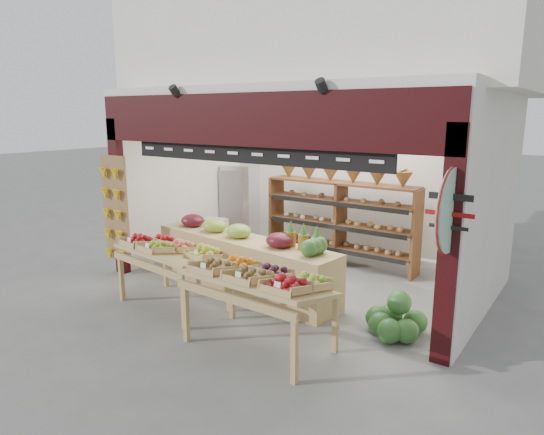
{
  "coord_description": "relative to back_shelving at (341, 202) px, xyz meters",
  "views": [
    {
      "loc": [
        4.05,
        -6.21,
        2.74
      ],
      "look_at": [
        -0.16,
        -0.2,
        1.15
      ],
      "focal_mm": 32.0,
      "sensor_mm": 36.0,
      "label": 1
    }
  ],
  "objects": [
    {
      "name": "display_table_left",
      "position": [
        -1.13,
        -3.14,
        -0.35
      ],
      "size": [
        1.71,
        1.09,
        1.03
      ],
      "color": "tan",
      "rests_on": "ground"
    },
    {
      "name": "refrigerator",
      "position": [
        -2.53,
        0.27,
        -0.32
      ],
      "size": [
        0.79,
        0.79,
        1.66
      ],
      "primitive_type": "cube",
      "rotation": [
        0.0,
        0.0,
        0.25
      ],
      "color": "silver",
      "rests_on": "ground"
    },
    {
      "name": "gift_sign",
      "position": [
        2.62,
        -2.72,
        0.6
      ],
      "size": [
        0.04,
        0.93,
        0.92
      ],
      "color": "#A2CCB4",
      "rests_on": "ground"
    },
    {
      "name": "ground",
      "position": [
        -0.13,
        -1.57,
        -1.15
      ],
      "size": [
        60.0,
        60.0,
        0.0
      ],
      "primitive_type": "plane",
      "color": "#63635E",
      "rests_on": "ground"
    },
    {
      "name": "mid_counter",
      "position": [
        -0.61,
        -2.11,
        -0.69
      ],
      "size": [
        3.42,
        1.06,
        1.06
      ],
      "color": "tan",
      "rests_on": "ground"
    },
    {
      "name": "back_shelving",
      "position": [
        0.0,
        0.0,
        0.0
      ],
      "size": [
        2.88,
        0.47,
        1.79
      ],
      "color": "brown",
      "rests_on": "ground"
    },
    {
      "name": "cardboard_stack",
      "position": [
        -2.04,
        -0.86,
        -0.88
      ],
      "size": [
        1.02,
        0.74,
        0.73
      ],
      "color": "beige",
      "rests_on": "ground"
    },
    {
      "name": "display_table_right",
      "position": [
        0.73,
        -3.49,
        -0.3
      ],
      "size": [
        1.74,
        1.01,
        1.08
      ],
      "color": "tan",
      "rests_on": "ground"
    },
    {
      "name": "banana_board",
      "position": [
        -2.86,
        -2.74,
        -0.03
      ],
      "size": [
        0.6,
        0.15,
        1.8
      ],
      "color": "olive",
      "rests_on": "ground"
    },
    {
      "name": "shop_structure",
      "position": [
        -0.13,
        0.04,
        2.77
      ],
      "size": [
        6.36,
        5.12,
        5.4
      ],
      "color": "white",
      "rests_on": "ground"
    },
    {
      "name": "watermelon_pile",
      "position": [
        1.93,
        -2.27,
        -0.96
      ],
      "size": [
        0.75,
        0.75,
        0.58
      ],
      "color": "#17451C",
      "rests_on": "ground"
    }
  ]
}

